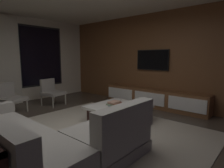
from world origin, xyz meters
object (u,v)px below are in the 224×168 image
(media_console, at_px, (154,98))
(book_stack_on_coffee_table, at_px, (114,103))
(sectional_couch, at_px, (39,141))
(accent_chair_by_curtain, at_px, (10,96))
(accent_chair_near_window, at_px, (51,91))
(mounted_tv, at_px, (152,60))
(coffee_table, at_px, (118,113))

(media_console, bearing_deg, book_stack_on_coffee_table, 177.52)
(sectional_couch, relative_size, accent_chair_by_curtain, 3.21)
(accent_chair_near_window, relative_size, mounted_tv, 0.76)
(sectional_couch, xyz_separation_m, accent_chair_by_curtain, (0.67, 2.77, 0.14))
(media_console, xyz_separation_m, mounted_tv, (0.18, 0.20, 1.10))
(accent_chair_by_curtain, bearing_deg, book_stack_on_coffee_table, -63.32)
(accent_chair_near_window, bearing_deg, accent_chair_by_curtain, 175.11)
(sectional_couch, bearing_deg, accent_chair_by_curtain, 76.42)
(sectional_couch, bearing_deg, media_console, 3.39)
(accent_chair_near_window, distance_m, media_console, 3.06)
(sectional_couch, distance_m, mounted_tv, 3.97)
(book_stack_on_coffee_table, xyz_separation_m, mounted_tv, (1.88, 0.12, 0.94))
(coffee_table, height_order, accent_chair_by_curtain, accent_chair_by_curtain)
(accent_chair_by_curtain, bearing_deg, accent_chair_near_window, -4.89)
(media_console, height_order, mounted_tv, mounted_tv)
(accent_chair_near_window, relative_size, media_console, 0.25)
(sectional_couch, bearing_deg, coffee_table, 6.38)
(coffee_table, xyz_separation_m, accent_chair_near_window, (-0.18, 2.45, 0.25))
(accent_chair_near_window, height_order, media_console, accent_chair_near_window)
(media_console, bearing_deg, accent_chair_near_window, 126.25)
(coffee_table, relative_size, accent_chair_by_curtain, 1.49)
(book_stack_on_coffee_table, distance_m, mounted_tv, 2.10)
(book_stack_on_coffee_table, xyz_separation_m, accent_chair_by_curtain, (-1.25, 2.49, 0.02))
(book_stack_on_coffee_table, relative_size, media_console, 0.09)
(coffee_table, xyz_separation_m, accent_chair_by_curtain, (-1.33, 2.55, 0.25))
(sectional_couch, relative_size, book_stack_on_coffee_table, 8.80)
(sectional_couch, distance_m, coffee_table, 2.01)
(coffee_table, xyz_separation_m, media_console, (1.62, -0.01, 0.06))
(accent_chair_near_window, xyz_separation_m, media_console, (1.80, -2.46, -0.18))
(sectional_couch, relative_size, coffee_table, 2.16)
(mounted_tv, bearing_deg, accent_chair_near_window, 131.27)
(mounted_tv, bearing_deg, media_console, -132.39)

